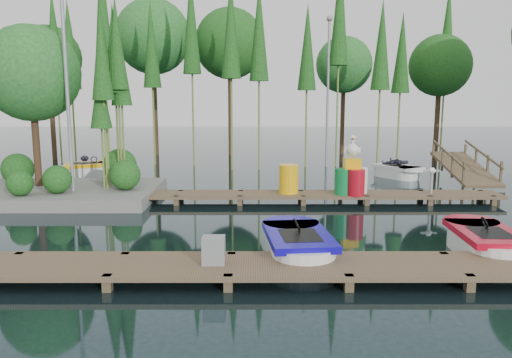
{
  "coord_description": "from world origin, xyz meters",
  "views": [
    {
      "loc": [
        0.49,
        -13.57,
        3.42
      ],
      "look_at": [
        0.5,
        0.5,
        1.1
      ],
      "focal_mm": 35.0,
      "sensor_mm": 36.0,
      "label": 1
    }
  ],
  "objects_px": {
    "island": "(53,104)",
    "boat_blue": "(297,247)",
    "utility_cabinet": "(214,250)",
    "boat_yellow_far": "(92,169)",
    "drum_cluster": "(353,177)",
    "yellow_barrel": "(289,179)",
    "boat_red": "(485,243)"
  },
  "relations": [
    {
      "from": "yellow_barrel",
      "to": "drum_cluster",
      "type": "relative_size",
      "value": 0.49
    },
    {
      "from": "drum_cluster",
      "to": "boat_blue",
      "type": "bearing_deg",
      "value": -111.57
    },
    {
      "from": "utility_cabinet",
      "to": "drum_cluster",
      "type": "relative_size",
      "value": 0.27
    },
    {
      "from": "utility_cabinet",
      "to": "boat_yellow_far",
      "type": "bearing_deg",
      "value": 117.03
    },
    {
      "from": "boat_blue",
      "to": "drum_cluster",
      "type": "height_order",
      "value": "drum_cluster"
    },
    {
      "from": "island",
      "to": "boat_yellow_far",
      "type": "height_order",
      "value": "island"
    },
    {
      "from": "boat_yellow_far",
      "to": "utility_cabinet",
      "type": "xyz_separation_m",
      "value": [
        6.36,
        -12.47,
        0.26
      ]
    },
    {
      "from": "boat_blue",
      "to": "drum_cluster",
      "type": "distance_m",
      "value": 6.16
    },
    {
      "from": "boat_red",
      "to": "yellow_barrel",
      "type": "xyz_separation_m",
      "value": [
        -3.93,
        5.56,
        0.51
      ]
    },
    {
      "from": "island",
      "to": "boat_yellow_far",
      "type": "relative_size",
      "value": 2.2
    },
    {
      "from": "boat_red",
      "to": "utility_cabinet",
      "type": "distance_m",
      "value": 5.99
    },
    {
      "from": "drum_cluster",
      "to": "yellow_barrel",
      "type": "bearing_deg",
      "value": 175.8
    },
    {
      "from": "island",
      "to": "boat_blue",
      "type": "bearing_deg",
      "value": -40.86
    },
    {
      "from": "island",
      "to": "drum_cluster",
      "type": "height_order",
      "value": "island"
    },
    {
      "from": "boat_blue",
      "to": "yellow_barrel",
      "type": "distance_m",
      "value": 5.88
    },
    {
      "from": "boat_yellow_far",
      "to": "utility_cabinet",
      "type": "relative_size",
      "value": 5.91
    },
    {
      "from": "boat_yellow_far",
      "to": "utility_cabinet",
      "type": "height_order",
      "value": "boat_yellow_far"
    },
    {
      "from": "utility_cabinet",
      "to": "drum_cluster",
      "type": "bearing_deg",
      "value": 60.11
    },
    {
      "from": "boat_yellow_far",
      "to": "yellow_barrel",
      "type": "distance_m",
      "value": 9.9
    },
    {
      "from": "boat_blue",
      "to": "utility_cabinet",
      "type": "relative_size",
      "value": 5.69
    },
    {
      "from": "utility_cabinet",
      "to": "yellow_barrel",
      "type": "xyz_separation_m",
      "value": [
        1.88,
        7.0,
        0.21
      ]
    },
    {
      "from": "boat_red",
      "to": "drum_cluster",
      "type": "xyz_separation_m",
      "value": [
        -1.87,
        5.41,
        0.6
      ]
    },
    {
      "from": "yellow_barrel",
      "to": "drum_cluster",
      "type": "distance_m",
      "value": 2.07
    },
    {
      "from": "yellow_barrel",
      "to": "drum_cluster",
      "type": "xyz_separation_m",
      "value": [
        2.06,
        -0.15,
        0.09
      ]
    },
    {
      "from": "island",
      "to": "boat_red",
      "type": "relative_size",
      "value": 2.44
    },
    {
      "from": "boat_blue",
      "to": "utility_cabinet",
      "type": "xyz_separation_m",
      "value": [
        -1.68,
        -1.15,
        0.28
      ]
    },
    {
      "from": "boat_red",
      "to": "drum_cluster",
      "type": "height_order",
      "value": "drum_cluster"
    },
    {
      "from": "boat_red",
      "to": "yellow_barrel",
      "type": "distance_m",
      "value": 6.83
    },
    {
      "from": "boat_blue",
      "to": "utility_cabinet",
      "type": "bearing_deg",
      "value": -151.37
    },
    {
      "from": "utility_cabinet",
      "to": "yellow_barrel",
      "type": "bearing_deg",
      "value": 75.0
    },
    {
      "from": "island",
      "to": "boat_red",
      "type": "xyz_separation_m",
      "value": [
        11.8,
        -6.35,
        -2.92
      ]
    },
    {
      "from": "boat_yellow_far",
      "to": "drum_cluster",
      "type": "bearing_deg",
      "value": -30.87
    }
  ]
}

